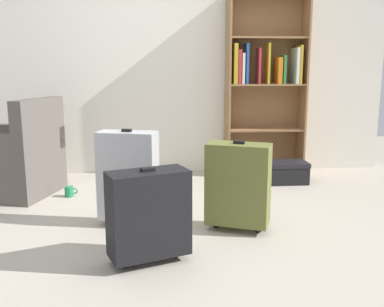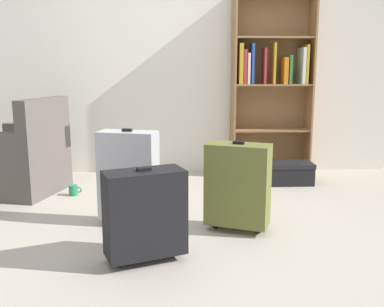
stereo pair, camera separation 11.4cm
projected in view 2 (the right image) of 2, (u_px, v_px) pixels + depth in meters
ground_plane at (184, 230)px, 3.17m from camera, size 8.38×8.38×0.00m
back_wall at (179, 56)px, 4.79m from camera, size 4.79×0.10×2.60m
bookshelf at (270, 81)px, 4.70m from camera, size 0.85×0.30×1.96m
armchair at (23, 160)px, 4.08m from camera, size 0.87×0.87×0.90m
mug at (74, 190)px, 4.03m from camera, size 0.12×0.08×0.10m
storage_box at (289, 172)px, 4.43m from camera, size 0.46×0.29×0.22m
suitcase_black at (145, 213)px, 2.60m from camera, size 0.52×0.38×0.59m
suitcase_olive at (238, 185)px, 3.10m from camera, size 0.50×0.37×0.66m
suitcase_silver at (128, 175)px, 3.23m from camera, size 0.47×0.30×0.73m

